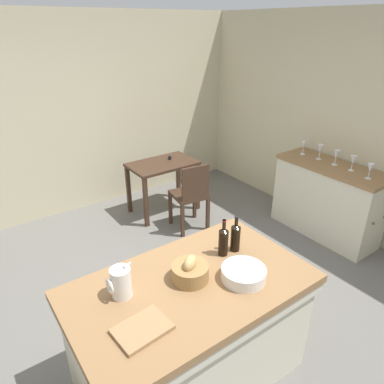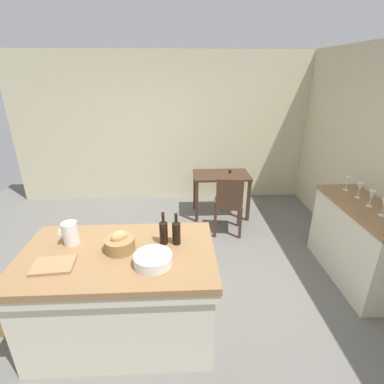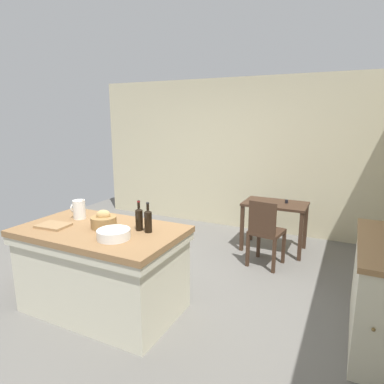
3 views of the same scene
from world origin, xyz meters
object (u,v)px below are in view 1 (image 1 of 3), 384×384
object	(u,v)px
island_table	(191,328)
wine_glass_far_right	(304,146)
side_cabinet	(327,200)
wine_bottle_dark	(235,237)
wine_glass_far_left	(370,168)
pitcher	(121,282)
bread_basket	(190,271)
wine_glass_right	(320,149)
wooden_chair	(191,194)
wash_bowl	(243,274)
wine_glass_left	(353,161)
wine_glass_middle	(336,155)
writing_desk	(163,171)
wine_bottle_amber	(223,241)
cutting_board	(142,329)

from	to	relation	value
island_table	wine_glass_far_right	size ratio (longest dim) A/B	9.62
side_cabinet	wine_glass_far_right	distance (m)	0.74
wine_bottle_dark	wine_glass_far_left	xyz separation A→B (m)	(2.00, 0.10, 0.05)
pitcher	bread_basket	distance (m)	0.46
wine_glass_right	wooden_chair	bearing A→B (deg)	148.44
wooden_chair	wine_glass_far_left	distance (m)	2.04
bread_basket	wash_bowl	bearing A→B (deg)	-35.52
wine_glass_left	wine_glass_right	xyz separation A→B (m)	(0.02, 0.45, 0.01)
wine_bottle_dark	wine_glass_far_right	distance (m)	2.30
wine_bottle_dark	wine_glass_left	distance (m)	2.09
wine_bottle_dark	wine_glass_middle	size ratio (longest dim) A/B	1.61
wine_glass_far_right	wine_bottle_dark	bearing A→B (deg)	-153.78
wine_bottle_dark	wine_glass_right	distance (m)	2.22
pitcher	wash_bowl	xyz separation A→B (m)	(0.73, -0.33, -0.06)
writing_desk	wine_bottle_amber	world-z (taller)	wine_bottle_amber
pitcher	wine_glass_right	world-z (taller)	pitcher
cutting_board	wine_glass_left	xyz separation A→B (m)	(3.00, 0.62, 0.16)
wine_bottle_dark	wine_bottle_amber	size ratio (longest dim) A/B	0.99
wine_glass_right	wine_glass_left	bearing A→B (deg)	-92.08
wine_glass_left	wine_glass_far_right	distance (m)	0.68
pitcher	wine_glass_middle	distance (m)	3.02
wash_bowl	wine_glass_right	size ratio (longest dim) A/B	1.63
pitcher	cutting_board	world-z (taller)	pitcher
cutting_board	wine_glass_left	size ratio (longest dim) A/B	1.72
island_table	pitcher	size ratio (longest dim) A/B	6.62
cutting_board	wine_glass_middle	bearing A→B (deg)	15.55
writing_desk	wash_bowl	size ratio (longest dim) A/B	3.01
side_cabinet	wine_glass_far_left	world-z (taller)	wine_glass_far_left
pitcher	wine_glass_far_right	xyz separation A→B (m)	(2.98, 0.97, 0.06)
bread_basket	wine_glass_right	distance (m)	2.69
bread_basket	wine_glass_right	xyz separation A→B (m)	(2.55, 0.86, 0.11)
wine_bottle_amber	wine_glass_middle	xyz separation A→B (m)	(2.18, 0.55, 0.05)
wine_glass_far_left	wine_glass_middle	world-z (taller)	wine_glass_middle
side_cabinet	wash_bowl	distance (m)	2.42
bread_basket	wine_glass_far_right	distance (m)	2.76
writing_desk	wine_glass_far_right	bearing A→B (deg)	-42.37
wine_bottle_dark	wooden_chair	bearing A→B (deg)	65.31
wine_bottle_dark	wash_bowl	bearing A→B (deg)	-122.37
island_table	wine_glass_left	size ratio (longest dim) A/B	9.15
island_table	wine_bottle_dark	size ratio (longest dim) A/B	5.56
island_table	wine_glass_far_left	distance (m)	2.57
writing_desk	wine_glass_middle	bearing A→B (deg)	-51.34
wine_bottle_dark	bread_basket	bearing A→B (deg)	-170.45
wine_bottle_dark	wine_glass_middle	distance (m)	2.14
pitcher	wine_bottle_dark	world-z (taller)	wine_bottle_dark
wooden_chair	pitcher	xyz separation A→B (m)	(-1.65, -1.56, 0.48)
bread_basket	wine_bottle_amber	bearing A→B (deg)	13.87
wash_bowl	wine_glass_far_right	bearing A→B (deg)	30.12
wine_bottle_amber	wine_glass_far_left	world-z (taller)	wine_bottle_amber
side_cabinet	wash_bowl	size ratio (longest dim) A/B	4.42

